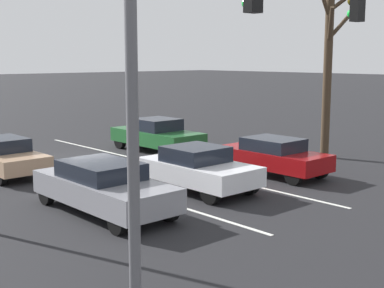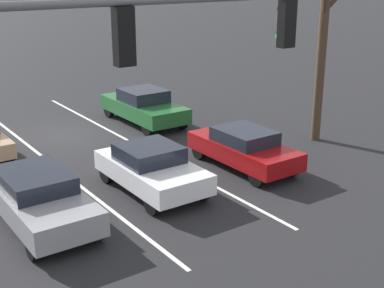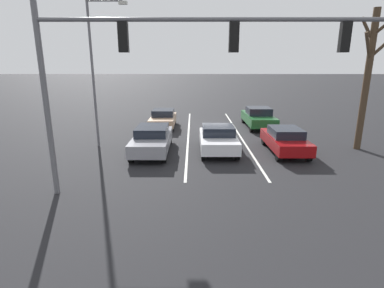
# 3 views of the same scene
# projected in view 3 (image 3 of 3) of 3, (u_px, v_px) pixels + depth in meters

# --- Properties ---
(ground_plane) EXTENTS (240.00, 240.00, 0.00)m
(ground_plane) POSITION_uv_depth(u_px,v_px,m) (211.00, 126.00, 23.22)
(ground_plane) COLOR black
(lane_stripe_left_divider) EXTENTS (0.12, 17.40, 0.01)m
(lane_stripe_left_divider) POSITION_uv_depth(u_px,v_px,m) (239.00, 134.00, 20.61)
(lane_stripe_left_divider) COLOR silver
(lane_stripe_left_divider) RESTS_ON ground_plane
(lane_stripe_center_divider) EXTENTS (0.12, 17.40, 0.01)m
(lane_stripe_center_divider) POSITION_uv_depth(u_px,v_px,m) (188.00, 134.00, 20.62)
(lane_stripe_center_divider) COLOR silver
(lane_stripe_center_divider) RESTS_ON ground_plane
(car_maroon_leftlane_front) EXTENTS (1.76, 4.24, 1.36)m
(car_maroon_leftlane_front) POSITION_uv_depth(u_px,v_px,m) (285.00, 140.00, 16.26)
(car_maroon_leftlane_front) COLOR maroon
(car_maroon_leftlane_front) RESTS_ON ground_plane
(car_white_midlane_front) EXTENTS (1.94, 4.03, 1.43)m
(car_white_midlane_front) POSITION_uv_depth(u_px,v_px,m) (218.00, 139.00, 16.34)
(car_white_midlane_front) COLOR silver
(car_white_midlane_front) RESTS_ON ground_plane
(car_gray_rightlane_front) EXTENTS (1.88, 4.77, 1.42)m
(car_gray_rightlane_front) POSITION_uv_depth(u_px,v_px,m) (152.00, 139.00, 16.31)
(car_gray_rightlane_front) COLOR gray
(car_gray_rightlane_front) RESTS_ON ground_plane
(car_tan_rightlane_second) EXTENTS (1.80, 4.10, 1.34)m
(car_tan_rightlane_second) POSITION_uv_depth(u_px,v_px,m) (163.00, 118.00, 22.67)
(car_tan_rightlane_second) COLOR tan
(car_tan_rightlane_second) RESTS_ON ground_plane
(car_darkgreen_leftlane_second) EXTENTS (1.93, 4.69, 1.51)m
(car_darkgreen_leftlane_second) POSITION_uv_depth(u_px,v_px,m) (258.00, 117.00, 22.75)
(car_darkgreen_leftlane_second) COLOR #1E5928
(car_darkgreen_leftlane_second) RESTS_ON ground_plane
(traffic_signal_gantry) EXTENTS (12.60, 0.37, 6.67)m
(traffic_signal_gantry) POSITION_uv_depth(u_px,v_px,m) (166.00, 56.00, 9.98)
(traffic_signal_gantry) COLOR slate
(traffic_signal_gantry) RESTS_ON ground_plane
(street_lamp_right_shoulder) EXTENTS (2.18, 0.24, 8.04)m
(street_lamp_right_shoulder) POSITION_uv_depth(u_px,v_px,m) (96.00, 64.00, 16.47)
(street_lamp_right_shoulder) COLOR slate
(street_lamp_right_shoulder) RESTS_ON ground_plane
(bare_tree_near) EXTENTS (1.80, 1.20, 7.47)m
(bare_tree_near) POSITION_uv_depth(u_px,v_px,m) (368.00, 76.00, 16.02)
(bare_tree_near) COLOR #423323
(bare_tree_near) RESTS_ON ground_plane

